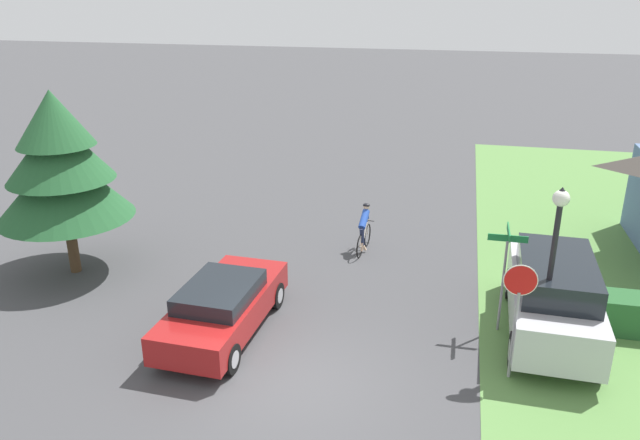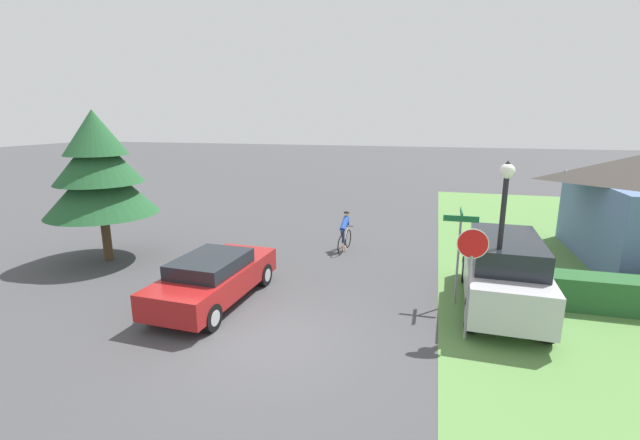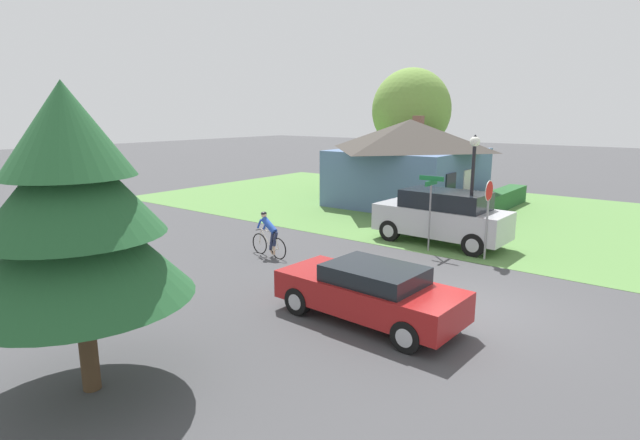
# 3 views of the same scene
# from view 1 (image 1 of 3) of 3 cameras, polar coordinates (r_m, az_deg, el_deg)

# --- Properties ---
(ground_plane) EXTENTS (140.00, 140.00, 0.00)m
(ground_plane) POSITION_cam_1_polar(r_m,az_deg,el_deg) (13.58, -2.15, -14.64)
(ground_plane) COLOR #424244
(sedan_left_lane) EXTENTS (1.96, 4.48, 1.36)m
(sedan_left_lane) POSITION_cam_1_polar(r_m,az_deg,el_deg) (15.07, -8.85, -7.82)
(sedan_left_lane) COLOR maroon
(sedan_left_lane) RESTS_ON ground
(cyclist) EXTENTS (0.44, 1.69, 1.53)m
(cyclist) POSITION_cam_1_polar(r_m,az_deg,el_deg) (19.34, 4.04, -0.88)
(cyclist) COLOR black
(cyclist) RESTS_ON ground
(parked_suv_right) EXTENTS (2.04, 4.90, 1.99)m
(parked_suv_right) POSITION_cam_1_polar(r_m,az_deg,el_deg) (15.68, 20.52, -6.47)
(parked_suv_right) COLOR #B7B7BC
(parked_suv_right) RESTS_ON ground
(stop_sign) EXTENTS (0.68, 0.07, 2.64)m
(stop_sign) POSITION_cam_1_polar(r_m,az_deg,el_deg) (13.39, 17.66, -7.00)
(stop_sign) COLOR gray
(stop_sign) RESTS_ON ground
(street_lamp) EXTENTS (0.34, 0.34, 4.06)m
(street_lamp) POSITION_cam_1_polar(r_m,az_deg,el_deg) (13.85, 20.63, -2.21)
(street_lamp) COLOR black
(street_lamp) RESTS_ON ground
(street_name_sign) EXTENTS (0.90, 0.90, 2.65)m
(street_name_sign) POSITION_cam_1_polar(r_m,az_deg,el_deg) (15.14, 16.58, -3.60)
(street_name_sign) COLOR gray
(street_name_sign) RESTS_ON ground
(conifer_tall_near) EXTENTS (3.72, 3.72, 5.27)m
(conifer_tall_near) POSITION_cam_1_polar(r_m,az_deg,el_deg) (18.56, -22.68, 4.71)
(conifer_tall_near) COLOR #4C3823
(conifer_tall_near) RESTS_ON ground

